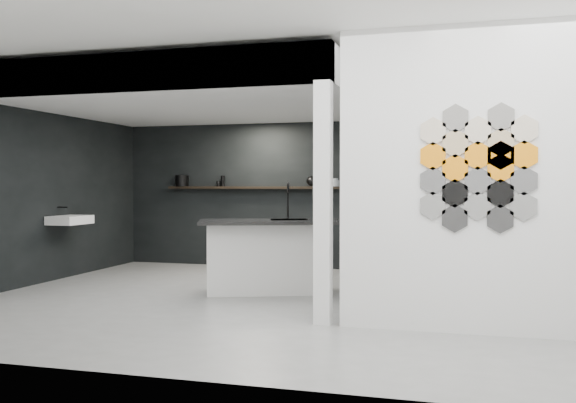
# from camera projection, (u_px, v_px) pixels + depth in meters

# --- Properties ---
(floor) EXTENTS (7.00, 6.00, 0.01)m
(floor) POSITION_uv_depth(u_px,v_px,m) (273.00, 302.00, 7.41)
(floor) COLOR slate
(partition_panel) EXTENTS (2.45, 0.15, 2.80)m
(partition_panel) POSITION_uv_depth(u_px,v_px,m) (475.00, 180.00, 5.80)
(partition_panel) COLOR silver
(partition_panel) RESTS_ON floor
(bay_clad_back) EXTENTS (4.40, 0.04, 2.35)m
(bay_clad_back) POSITION_uv_depth(u_px,v_px,m) (250.00, 195.00, 10.59)
(bay_clad_back) COLOR black
(bay_clad_back) RESTS_ON floor
(bay_clad_left) EXTENTS (0.04, 4.00, 2.35)m
(bay_clad_left) POSITION_uv_depth(u_px,v_px,m) (64.00, 197.00, 9.28)
(bay_clad_left) COLOR black
(bay_clad_left) RESTS_ON floor
(bulkhead) EXTENTS (4.40, 4.00, 0.40)m
(bulkhead) POSITION_uv_depth(u_px,v_px,m) (202.00, 96.00, 8.65)
(bulkhead) COLOR silver
(bulkhead) RESTS_ON corner_column
(corner_column) EXTENTS (0.16, 0.16, 2.35)m
(corner_column) POSITION_uv_depth(u_px,v_px,m) (323.00, 203.00, 6.19)
(corner_column) COLOR silver
(corner_column) RESTS_ON floor
(fascia_beam) EXTENTS (4.40, 0.16, 0.40)m
(fascia_beam) POSITION_uv_depth(u_px,v_px,m) (130.00, 72.00, 6.81)
(fascia_beam) COLOR silver
(fascia_beam) RESTS_ON corner_column
(wall_basin) EXTENTS (0.40, 0.60, 0.12)m
(wall_basin) POSITION_uv_depth(u_px,v_px,m) (70.00, 220.00, 9.04)
(wall_basin) COLOR silver
(wall_basin) RESTS_ON bay_clad_left
(display_shelf) EXTENTS (3.00, 0.15, 0.04)m
(display_shelf) POSITION_uv_depth(u_px,v_px,m) (254.00, 188.00, 10.45)
(display_shelf) COLOR black
(display_shelf) RESTS_ON bay_clad_back
(kitchen_island) EXTENTS (1.88, 1.31, 1.39)m
(kitchen_island) POSITION_uv_depth(u_px,v_px,m) (269.00, 255.00, 7.99)
(kitchen_island) COLOR silver
(kitchen_island) RESTS_ON floor
(stockpot) EXTENTS (0.23, 0.23, 0.19)m
(stockpot) POSITION_uv_depth(u_px,v_px,m) (182.00, 181.00, 10.80)
(stockpot) COLOR black
(stockpot) RESTS_ON display_shelf
(kettle) EXTENTS (0.22, 0.22, 0.17)m
(kettle) POSITION_uv_depth(u_px,v_px,m) (313.00, 181.00, 10.19)
(kettle) COLOR black
(kettle) RESTS_ON display_shelf
(glass_bowl) EXTENTS (0.17, 0.17, 0.10)m
(glass_bowl) POSITION_uv_depth(u_px,v_px,m) (335.00, 183.00, 10.09)
(glass_bowl) COLOR gray
(glass_bowl) RESTS_ON display_shelf
(glass_vase) EXTENTS (0.11, 0.11, 0.13)m
(glass_vase) POSITION_uv_depth(u_px,v_px,m) (335.00, 182.00, 10.09)
(glass_vase) COLOR gray
(glass_vase) RESTS_ON display_shelf
(bottle_dark) EXTENTS (0.08, 0.08, 0.17)m
(bottle_dark) POSITION_uv_depth(u_px,v_px,m) (223.00, 181.00, 10.60)
(bottle_dark) COLOR black
(bottle_dark) RESTS_ON display_shelf
(utensil_cup) EXTENTS (0.09, 0.09, 0.09)m
(utensil_cup) POSITION_uv_depth(u_px,v_px,m) (218.00, 184.00, 10.62)
(utensil_cup) COLOR black
(utensil_cup) RESTS_ON display_shelf
(hex_tile_cluster) EXTENTS (1.04, 0.02, 1.16)m
(hex_tile_cluster) POSITION_uv_depth(u_px,v_px,m) (479.00, 168.00, 5.71)
(hex_tile_cluster) COLOR silver
(hex_tile_cluster) RESTS_ON partition_panel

